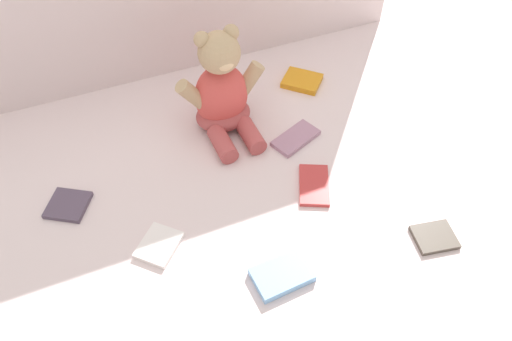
{
  "coord_description": "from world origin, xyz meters",
  "views": [
    {
      "loc": [
        -0.28,
        -0.79,
        0.95
      ],
      "look_at": [
        0.01,
        -0.1,
        0.1
      ],
      "focal_mm": 35.04,
      "sensor_mm": 36.0,
      "label": 1
    }
  ],
  "objects_px": {
    "teddy_bear": "(222,94)",
    "book_case_0": "(434,237)",
    "book_case_2": "(296,138)",
    "book_case_5": "(68,205)",
    "book_case_7": "(302,81)",
    "book_case_1": "(314,185)",
    "book_case_3": "(282,275)",
    "book_case_6": "(159,245)"
  },
  "relations": [
    {
      "from": "book_case_2",
      "to": "book_case_6",
      "type": "height_order",
      "value": "same"
    },
    {
      "from": "book_case_0",
      "to": "book_case_3",
      "type": "bearing_deg",
      "value": -86.1
    },
    {
      "from": "book_case_6",
      "to": "book_case_7",
      "type": "height_order",
      "value": "book_case_7"
    },
    {
      "from": "book_case_2",
      "to": "book_case_5",
      "type": "distance_m",
      "value": 0.6
    },
    {
      "from": "book_case_6",
      "to": "book_case_7",
      "type": "distance_m",
      "value": 0.68
    },
    {
      "from": "book_case_3",
      "to": "book_case_0",
      "type": "bearing_deg",
      "value": -100.35
    },
    {
      "from": "book_case_5",
      "to": "book_case_0",
      "type": "bearing_deg",
      "value": -86.93
    },
    {
      "from": "teddy_bear",
      "to": "book_case_1",
      "type": "xyz_separation_m",
      "value": [
        0.13,
        -0.3,
        -0.1
      ]
    },
    {
      "from": "book_case_7",
      "to": "book_case_1",
      "type": "bearing_deg",
      "value": -158.18
    },
    {
      "from": "teddy_bear",
      "to": "book_case_7",
      "type": "xyz_separation_m",
      "value": [
        0.28,
        0.08,
        -0.1
      ]
    },
    {
      "from": "book_case_1",
      "to": "book_case_3",
      "type": "xyz_separation_m",
      "value": [
        -0.18,
        -0.2,
        0.0
      ]
    },
    {
      "from": "book_case_0",
      "to": "book_case_2",
      "type": "bearing_deg",
      "value": -148.66
    },
    {
      "from": "book_case_5",
      "to": "teddy_bear",
      "type": "bearing_deg",
      "value": -42.34
    },
    {
      "from": "book_case_0",
      "to": "book_case_1",
      "type": "xyz_separation_m",
      "value": [
        -0.18,
        0.24,
        0.0
      ]
    },
    {
      "from": "teddy_bear",
      "to": "book_case_2",
      "type": "distance_m",
      "value": 0.23
    },
    {
      "from": "book_case_2",
      "to": "book_case_5",
      "type": "bearing_deg",
      "value": 67.63
    },
    {
      "from": "book_case_3",
      "to": "book_case_2",
      "type": "bearing_deg",
      "value": -33.21
    },
    {
      "from": "book_case_1",
      "to": "book_case_6",
      "type": "xyz_separation_m",
      "value": [
        -0.4,
        -0.02,
        0.0
      ]
    },
    {
      "from": "teddy_bear",
      "to": "book_case_6",
      "type": "distance_m",
      "value": 0.43
    },
    {
      "from": "book_case_1",
      "to": "book_case_6",
      "type": "distance_m",
      "value": 0.4
    },
    {
      "from": "book_case_0",
      "to": "book_case_6",
      "type": "xyz_separation_m",
      "value": [
        -0.58,
        0.22,
        0.0
      ]
    },
    {
      "from": "teddy_bear",
      "to": "book_case_3",
      "type": "relative_size",
      "value": 2.4
    },
    {
      "from": "book_case_0",
      "to": "book_case_2",
      "type": "distance_m",
      "value": 0.43
    },
    {
      "from": "book_case_1",
      "to": "book_case_3",
      "type": "distance_m",
      "value": 0.27
    },
    {
      "from": "book_case_6",
      "to": "book_case_1",
      "type": "bearing_deg",
      "value": 47.76
    },
    {
      "from": "book_case_0",
      "to": "book_case_7",
      "type": "bearing_deg",
      "value": -166.44
    },
    {
      "from": "teddy_bear",
      "to": "book_case_5",
      "type": "relative_size",
      "value": 3.22
    },
    {
      "from": "book_case_1",
      "to": "book_case_6",
      "type": "bearing_deg",
      "value": -151.46
    },
    {
      "from": "teddy_bear",
      "to": "book_case_2",
      "type": "relative_size",
      "value": 2.25
    },
    {
      "from": "book_case_1",
      "to": "book_case_5",
      "type": "bearing_deg",
      "value": -171.33
    },
    {
      "from": "book_case_2",
      "to": "book_case_6",
      "type": "xyz_separation_m",
      "value": [
        -0.43,
        -0.19,
        -0.0
      ]
    },
    {
      "from": "teddy_bear",
      "to": "book_case_6",
      "type": "relative_size",
      "value": 3.03
    },
    {
      "from": "book_case_0",
      "to": "book_case_5",
      "type": "height_order",
      "value": "same"
    },
    {
      "from": "book_case_0",
      "to": "teddy_bear",
      "type": "bearing_deg",
      "value": -139.47
    },
    {
      "from": "teddy_bear",
      "to": "book_case_0",
      "type": "height_order",
      "value": "teddy_bear"
    },
    {
      "from": "teddy_bear",
      "to": "book_case_1",
      "type": "relative_size",
      "value": 2.31
    },
    {
      "from": "book_case_3",
      "to": "book_case_5",
      "type": "distance_m",
      "value": 0.54
    },
    {
      "from": "book_case_0",
      "to": "book_case_3",
      "type": "distance_m",
      "value": 0.36
    },
    {
      "from": "book_case_5",
      "to": "book_case_2",
      "type": "bearing_deg",
      "value": -58.72
    },
    {
      "from": "teddy_bear",
      "to": "book_case_7",
      "type": "height_order",
      "value": "teddy_bear"
    },
    {
      "from": "book_case_7",
      "to": "book_case_2",
      "type": "bearing_deg",
      "value": -166.38
    },
    {
      "from": "teddy_bear",
      "to": "book_case_5",
      "type": "distance_m",
      "value": 0.47
    }
  ]
}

